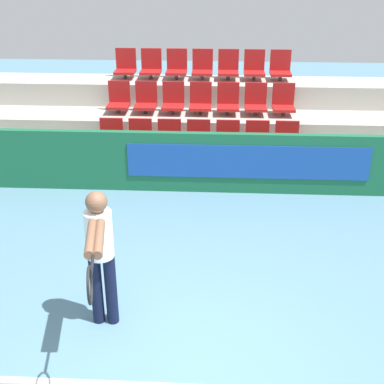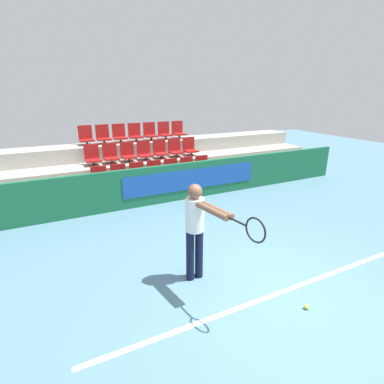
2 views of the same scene
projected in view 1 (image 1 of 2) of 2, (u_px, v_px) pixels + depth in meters
name	position (u px, v px, depth m)	size (l,w,h in m)	color
barrier_wall	(198.00, 162.00, 8.86)	(12.40, 0.14, 1.04)	#19603D
bleacher_tier_front	(198.00, 166.00, 9.47)	(12.00, 0.91, 0.44)	#ADA89E
bleacher_tier_middle	(200.00, 137.00, 10.20)	(12.00, 0.91, 0.88)	#ADA89E
bleacher_tier_back	(202.00, 112.00, 10.93)	(12.00, 0.91, 1.32)	#ADA89E
stadium_chair_0	(111.00, 138.00, 9.46)	(0.41, 0.40, 0.58)	#333333
stadium_chair_1	(140.00, 139.00, 9.44)	(0.41, 0.40, 0.58)	#333333
stadium_chair_2	(169.00, 139.00, 9.41)	(0.41, 0.40, 0.58)	#333333
stadium_chair_3	(198.00, 140.00, 9.39)	(0.41, 0.40, 0.58)	#333333
stadium_chair_4	(228.00, 140.00, 9.36)	(0.41, 0.40, 0.58)	#333333
stadium_chair_5	(257.00, 141.00, 9.34)	(0.41, 0.40, 0.58)	#333333
stadium_chair_6	(287.00, 141.00, 9.31)	(0.41, 0.40, 0.58)	#333333
stadium_chair_7	(119.00, 100.00, 10.09)	(0.41, 0.40, 0.58)	#333333
stadium_chair_8	(146.00, 100.00, 10.07)	(0.41, 0.40, 0.58)	#333333
stadium_chair_9	(173.00, 101.00, 10.04)	(0.41, 0.40, 0.58)	#333333
stadium_chair_10	(200.00, 101.00, 10.02)	(0.41, 0.40, 0.58)	#333333
stadium_chair_11	(228.00, 101.00, 9.99)	(0.41, 0.40, 0.58)	#333333
stadium_chair_12	(256.00, 102.00, 9.97)	(0.41, 0.40, 0.58)	#333333
stadium_chair_13	(283.00, 102.00, 9.95)	(0.41, 0.40, 0.58)	#333333
stadium_chair_14	(125.00, 66.00, 10.73)	(0.41, 0.40, 0.58)	#333333
stadium_chair_15	(151.00, 66.00, 10.70)	(0.41, 0.40, 0.58)	#333333
stadium_chair_16	(177.00, 67.00, 10.68)	(0.41, 0.40, 0.58)	#333333
stadium_chair_17	(202.00, 67.00, 10.65)	(0.41, 0.40, 0.58)	#333333
stadium_chair_18	(228.00, 67.00, 10.63)	(0.41, 0.40, 0.58)	#333333
stadium_chair_19	(254.00, 68.00, 10.60)	(0.41, 0.40, 0.58)	#333333
stadium_chair_20	(280.00, 68.00, 10.58)	(0.41, 0.40, 0.58)	#333333
tennis_player	(100.00, 249.00, 5.50)	(0.38, 1.50, 1.60)	black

